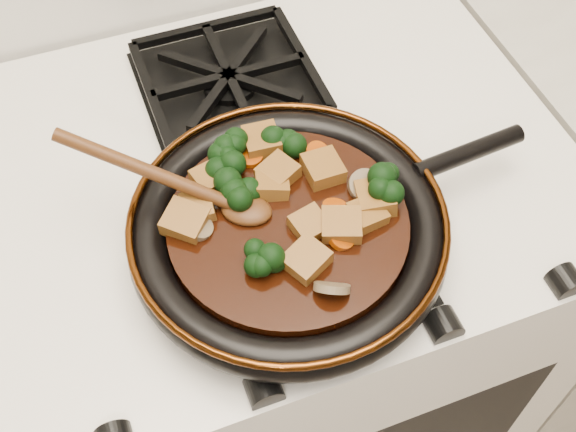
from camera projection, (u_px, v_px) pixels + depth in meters
name	position (u px, v px, depth m)	size (l,w,h in m)	color
stove	(271.00, 329.00, 1.26)	(0.76, 0.60, 0.90)	white
burner_grate_front	(306.00, 245.00, 0.81)	(0.23, 0.23, 0.03)	black
burner_grate_back	(229.00, 81.00, 0.96)	(0.23, 0.23, 0.03)	black
skillet	(290.00, 229.00, 0.78)	(0.47, 0.35, 0.05)	black
braising_sauce	(288.00, 227.00, 0.78)	(0.26, 0.26, 0.02)	black
tofu_cube_0	(323.00, 169.00, 0.80)	(0.04, 0.04, 0.02)	brown
tofu_cube_1	(198.00, 208.00, 0.77)	(0.04, 0.03, 0.02)	brown
tofu_cube_2	(306.00, 260.00, 0.73)	(0.04, 0.04, 0.02)	brown
tofu_cube_3	(185.00, 221.00, 0.76)	(0.04, 0.04, 0.02)	brown
tofu_cube_4	(341.00, 226.00, 0.76)	(0.04, 0.04, 0.02)	brown
tofu_cube_5	(309.00, 225.00, 0.76)	(0.03, 0.03, 0.02)	brown
tofu_cube_6	(272.00, 186.00, 0.79)	(0.04, 0.03, 0.02)	brown
tofu_cube_7	(262.00, 142.00, 0.82)	(0.04, 0.04, 0.02)	brown
tofu_cube_8	(375.00, 199.00, 0.78)	(0.04, 0.04, 0.02)	brown
tofu_cube_9	(208.00, 180.00, 0.79)	(0.03, 0.03, 0.02)	brown
tofu_cube_10	(278.00, 173.00, 0.80)	(0.04, 0.04, 0.02)	brown
tofu_cube_11	(367.00, 215.00, 0.77)	(0.04, 0.04, 0.02)	brown
broccoli_floret_0	(232.00, 154.00, 0.81)	(0.06, 0.06, 0.05)	black
broccoli_floret_1	(267.00, 259.00, 0.73)	(0.06, 0.06, 0.05)	black
broccoli_floret_2	(381.00, 190.00, 0.78)	(0.06, 0.06, 0.06)	black
broccoli_floret_3	(220.00, 166.00, 0.80)	(0.06, 0.06, 0.05)	black
broccoli_floret_4	(284.00, 140.00, 0.83)	(0.06, 0.06, 0.05)	black
broccoli_floret_5	(238.00, 195.00, 0.78)	(0.06, 0.06, 0.05)	black
carrot_coin_0	(251.00, 157.00, 0.82)	(0.03, 0.03, 0.01)	#A43A04
carrot_coin_1	(381.00, 195.00, 0.78)	(0.03, 0.03, 0.01)	#A43A04
carrot_coin_2	(341.00, 238.00, 0.75)	(0.03, 0.03, 0.01)	#A43A04
carrot_coin_3	(336.00, 213.00, 0.77)	(0.03, 0.03, 0.01)	#A43A04
carrot_coin_4	(335.00, 207.00, 0.77)	(0.03, 0.03, 0.01)	#A43A04
carrot_coin_5	(317.00, 153.00, 0.82)	(0.03, 0.03, 0.01)	#A43A04
mushroom_slice_0	(365.00, 185.00, 0.79)	(0.04, 0.04, 0.01)	brown
mushroom_slice_1	(198.00, 227.00, 0.76)	(0.03, 0.03, 0.01)	brown
mushroom_slice_2	(332.00, 288.00, 0.71)	(0.04, 0.04, 0.01)	brown
wooden_spoon	(196.00, 190.00, 0.76)	(0.13, 0.10, 0.21)	#4B2810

